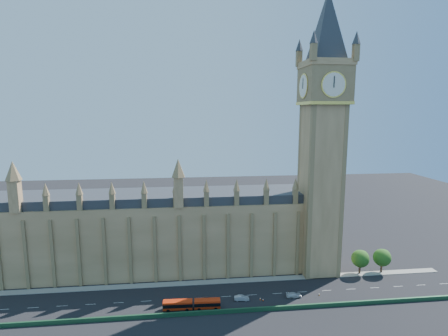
{
  "coord_description": "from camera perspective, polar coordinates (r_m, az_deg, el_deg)",
  "views": [
    {
      "loc": [
        -7.66,
        -98.35,
        55.57
      ],
      "look_at": [
        4.47,
        10.0,
        38.16
      ],
      "focal_mm": 28.0,
      "sensor_mm": 36.0,
      "label": 1
    }
  ],
  "objects": [
    {
      "name": "cone_b",
      "position": [
        111.78,
        6.4,
        -20.6
      ],
      "size": [
        0.55,
        0.55,
        0.69
      ],
      "rotation": [
        0.0,
        0.0,
        -0.35
      ],
      "color": "black",
      "rests_on": "ground"
    },
    {
      "name": "car_white",
      "position": [
        114.86,
        11.37,
        -19.66
      ],
      "size": [
        4.78,
        2.02,
        1.38
      ],
      "primitive_type": "imported",
      "rotation": [
        0.0,
        0.0,
        1.59
      ],
      "color": "silver",
      "rests_on": "ground"
    },
    {
      "name": "palace_westminster",
      "position": [
        128.54,
        -14.01,
        -10.14
      ],
      "size": [
        120.0,
        20.0,
        28.0
      ],
      "color": "olive",
      "rests_on": "ground"
    },
    {
      "name": "cone_d",
      "position": [
        112.25,
        5.96,
        -20.46
      ],
      "size": [
        0.47,
        0.47,
        0.66
      ],
      "rotation": [
        0.0,
        0.0,
        -0.15
      ],
      "color": "black",
      "rests_on": "ground"
    },
    {
      "name": "car_grey",
      "position": [
        110.38,
        -2.79,
        -20.67
      ],
      "size": [
        4.98,
        2.34,
        1.65
      ],
      "primitive_type": "imported",
      "rotation": [
        0.0,
        0.0,
        1.49
      ],
      "color": "#414348",
      "rests_on": "ground"
    },
    {
      "name": "tree_east_far",
      "position": [
        137.32,
        24.47,
        -13.1
      ],
      "size": [
        6.0,
        6.0,
        8.5
      ],
      "color": "#382619",
      "rests_on": "ground"
    },
    {
      "name": "elizabeth_tower",
      "position": [
        121.27,
        15.9,
        8.25
      ],
      "size": [
        20.59,
        20.59,
        105.0
      ],
      "color": "olive",
      "rests_on": "ground"
    },
    {
      "name": "tree_east_near",
      "position": [
        133.55,
        21.43,
        -13.54
      ],
      "size": [
        6.0,
        6.0,
        8.5
      ],
      "color": "#382619",
      "rests_on": "ground"
    },
    {
      "name": "kerb_north",
      "position": [
        121.52,
        -2.18,
        -18.1
      ],
      "size": [
        160.0,
        3.0,
        0.16
      ],
      "primitive_type": "cube",
      "color": "gray",
      "rests_on": "ground"
    },
    {
      "name": "bridge_parapet",
      "position": [
        105.18,
        -1.37,
        -22.44
      ],
      "size": [
        160.0,
        0.6,
        1.2
      ],
      "primitive_type": "cube",
      "color": "#1E4C2D",
      "rests_on": "ground"
    },
    {
      "name": "ground",
      "position": [
        113.22,
        -1.8,
        -20.33
      ],
      "size": [
        400.0,
        400.0,
        0.0
      ],
      "primitive_type": "plane",
      "color": "black",
      "rests_on": "ground"
    },
    {
      "name": "cone_c",
      "position": [
        117.63,
        15.28,
        -19.29
      ],
      "size": [
        0.52,
        0.52,
        0.63
      ],
      "rotation": [
        0.0,
        0.0,
        0.39
      ],
      "color": "black",
      "rests_on": "ground"
    },
    {
      "name": "car_silver",
      "position": [
        111.4,
        2.9,
        -20.43
      ],
      "size": [
        4.59,
        1.99,
        1.47
      ],
      "primitive_type": "imported",
      "rotation": [
        0.0,
        0.0,
        1.47
      ],
      "color": "#A9ACB1",
      "rests_on": "ground"
    },
    {
      "name": "cone_a",
      "position": [
        116.33,
        10.47,
        -19.41
      ],
      "size": [
        0.49,
        0.49,
        0.76
      ],
      "rotation": [
        0.0,
        0.0,
        0.03
      ],
      "color": "black",
      "rests_on": "ground"
    },
    {
      "name": "red_bus",
      "position": [
        107.1,
        -5.29,
        -21.32
      ],
      "size": [
        16.36,
        3.12,
        2.77
      ],
      "rotation": [
        0.0,
        0.0,
        -0.04
      ],
      "color": "red",
      "rests_on": "ground"
    }
  ]
}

